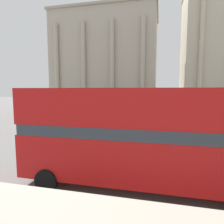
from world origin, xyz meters
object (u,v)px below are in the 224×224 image
(traffic_light_near, at_px, (159,117))
(traffic_light_far, at_px, (203,102))
(pedestrian_yellow, at_px, (195,114))
(pedestrian_red, at_px, (156,114))
(traffic_light_mid, at_px, (210,112))
(double_decker_bus, at_px, (142,134))
(plaza_building_left, at_px, (107,62))

(traffic_light_near, relative_size, traffic_light_far, 0.92)
(traffic_light_near, distance_m, pedestrian_yellow, 16.36)
(traffic_light_near, bearing_deg, pedestrian_red, 91.73)
(traffic_light_mid, height_order, pedestrian_red, traffic_light_mid)
(traffic_light_far, distance_m, pedestrian_yellow, 1.90)
(double_decker_bus, height_order, traffic_light_mid, double_decker_bus)
(pedestrian_red, distance_m, pedestrian_yellow, 5.25)
(traffic_light_mid, xyz_separation_m, pedestrian_red, (-5.24, 7.41, -1.20))
(traffic_light_near, bearing_deg, pedestrian_yellow, 72.96)
(double_decker_bus, distance_m, traffic_light_near, 4.91)
(double_decker_bus, distance_m, pedestrian_red, 20.00)
(traffic_light_mid, relative_size, traffic_light_far, 0.79)
(plaza_building_left, distance_m, pedestrian_yellow, 26.16)
(traffic_light_far, xyz_separation_m, pedestrian_red, (-6.04, -0.09, -1.72))
(plaza_building_left, bearing_deg, traffic_light_mid, -56.21)
(plaza_building_left, distance_m, traffic_light_far, 26.39)
(pedestrian_red, height_order, pedestrian_yellow, pedestrian_yellow)
(pedestrian_yellow, bearing_deg, traffic_light_mid, -130.36)
(plaza_building_left, relative_size, traffic_light_far, 5.57)
(double_decker_bus, xyz_separation_m, traffic_light_far, (6.26, 20.04, 0.28))
(traffic_light_far, bearing_deg, pedestrian_red, -179.11)
(traffic_light_mid, distance_m, traffic_light_far, 7.56)
(traffic_light_far, height_order, pedestrian_yellow, traffic_light_far)
(pedestrian_yellow, bearing_deg, traffic_light_far, -66.32)
(traffic_light_mid, bearing_deg, pedestrian_red, 125.28)
(plaza_building_left, bearing_deg, pedestrian_red, -56.84)
(double_decker_bus, height_order, pedestrian_red, double_decker_bus)
(double_decker_bus, height_order, traffic_light_near, double_decker_bus)
(pedestrian_yellow, bearing_deg, traffic_light_near, -147.47)
(pedestrian_red, bearing_deg, plaza_building_left, 150.66)
(pedestrian_red, bearing_deg, traffic_light_far, 28.39)
(traffic_light_mid, xyz_separation_m, traffic_light_far, (0.80, 7.50, 0.52))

